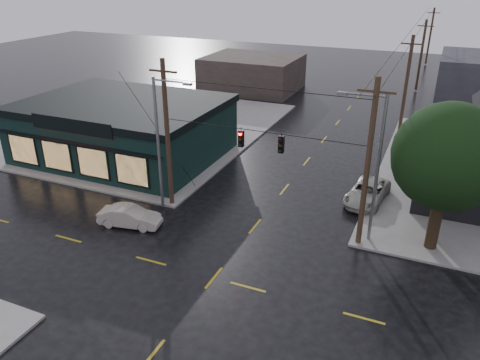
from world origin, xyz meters
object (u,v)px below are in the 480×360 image
at_px(sedan_cream, 130,217).
at_px(suv_silver, 367,193).
at_px(corner_tree, 448,157).
at_px(utility_pole_nw, 172,204).
at_px(utility_pole_ne, 358,244).

xyz_separation_m(sedan_cream, suv_silver, (13.44, 9.55, 0.04)).
distance_m(corner_tree, utility_pole_nw, 18.03).
xyz_separation_m(utility_pole_nw, sedan_cream, (-0.94, -3.63, 0.66)).
distance_m(utility_pole_ne, suv_silver, 5.99).
bearing_deg(corner_tree, utility_pole_nw, -176.00).
xyz_separation_m(utility_pole_ne, sedan_cream, (-13.94, -3.63, 0.66)).
relative_size(corner_tree, sedan_cream, 2.17).
height_order(utility_pole_nw, utility_pole_ne, same).
distance_m(corner_tree, suv_silver, 8.33).
height_order(utility_pole_ne, suv_silver, utility_pole_ne).
bearing_deg(corner_tree, sedan_cream, -164.98).
height_order(utility_pole_nw, sedan_cream, utility_pole_nw).
distance_m(utility_pole_nw, sedan_cream, 3.80).
bearing_deg(suv_silver, utility_pole_ne, -78.51).
bearing_deg(utility_pole_ne, suv_silver, 94.82).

